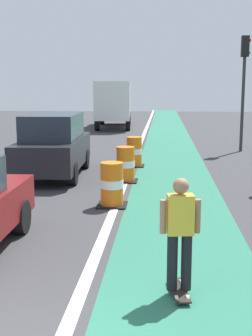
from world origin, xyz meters
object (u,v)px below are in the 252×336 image
object	(u,v)px
traffic_barrel_front	(112,185)
traffic_barrel_back	(134,152)
parked_suv_second	(54,145)
delivery_truck_down_block	(114,102)
traffic_light_corner	(244,73)
traffic_barrel_mid	(126,165)
skateboarder_on_lane	(180,233)

from	to	relation	value
traffic_barrel_front	traffic_barrel_back	bearing A→B (deg)	88.07
traffic_barrel_front	parked_suv_second	bearing A→B (deg)	122.17
delivery_truck_down_block	traffic_light_corner	bearing A→B (deg)	-58.62
traffic_barrel_back	traffic_light_corner	size ratio (longest dim) A/B	0.21
traffic_barrel_back	traffic_barrel_mid	bearing A→B (deg)	-91.99
parked_suv_second	traffic_barrel_mid	distance (m)	2.59
delivery_truck_down_block	traffic_light_corner	size ratio (longest dim) A/B	1.52
traffic_barrel_mid	traffic_barrel_back	world-z (taller)	same
delivery_truck_down_block	traffic_light_corner	world-z (taller)	traffic_light_corner
skateboarder_on_lane	traffic_light_corner	bearing A→B (deg)	77.45
skateboarder_on_lane	traffic_barrel_back	size ratio (longest dim) A/B	1.55
parked_suv_second	delivery_truck_down_block	size ratio (longest dim) A/B	0.60
traffic_barrel_front	traffic_barrel_back	xyz separation A→B (m)	(0.19, 5.72, 0.00)
delivery_truck_down_block	skateboarder_on_lane	bearing A→B (deg)	-81.94
traffic_barrel_mid	traffic_light_corner	world-z (taller)	traffic_light_corner
skateboarder_on_lane	delivery_truck_down_block	world-z (taller)	delivery_truck_down_block
traffic_barrel_front	traffic_barrel_mid	size ratio (longest dim) A/B	1.00
parked_suv_second	traffic_barrel_mid	xyz separation A→B (m)	(2.43, -0.75, -0.50)
parked_suv_second	traffic_barrel_back	xyz separation A→B (m)	(2.52, 2.02, -0.50)
skateboarder_on_lane	parked_suv_second	distance (m)	9.31
traffic_light_corner	traffic_barrel_back	bearing A→B (deg)	-136.53
traffic_barrel_front	traffic_light_corner	world-z (taller)	traffic_light_corner
skateboarder_on_lane	traffic_light_corner	world-z (taller)	traffic_light_corner
skateboarder_on_lane	traffic_barrel_mid	world-z (taller)	skateboarder_on_lane
parked_suv_second	traffic_light_corner	size ratio (longest dim) A/B	0.92
parked_suv_second	delivery_truck_down_block	bearing A→B (deg)	89.77
parked_suv_second	traffic_light_corner	distance (m)	9.87
skateboarder_on_lane	parked_suv_second	bearing A→B (deg)	114.19
traffic_barrel_mid	delivery_truck_down_block	distance (m)	18.89
delivery_truck_down_block	parked_suv_second	bearing A→B (deg)	-90.23
traffic_barrel_back	traffic_light_corner	distance (m)	7.00
traffic_barrel_mid	traffic_barrel_front	bearing A→B (deg)	-91.87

